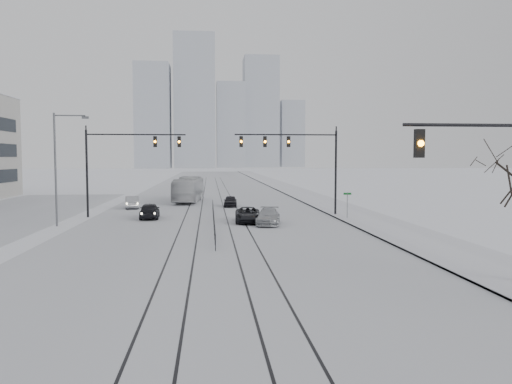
% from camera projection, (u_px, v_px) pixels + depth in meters
% --- Properties ---
extents(road, '(22.00, 260.00, 0.02)m').
position_uv_depth(road, '(212.00, 196.00, 70.82)').
color(road, silver).
rests_on(road, ground).
extents(sidewalk_east, '(5.00, 260.00, 0.16)m').
position_uv_depth(sidewalk_east, '(305.00, 195.00, 72.08)').
color(sidewalk_east, silver).
rests_on(sidewalk_east, ground).
extents(curb, '(0.10, 260.00, 0.12)m').
position_uv_depth(curb, '(289.00, 195.00, 71.85)').
color(curb, gray).
rests_on(curb, ground).
extents(tram_rails, '(5.30, 180.00, 0.01)m').
position_uv_depth(tram_rails, '(213.00, 211.00, 50.96)').
color(tram_rails, black).
rests_on(tram_rails, ground).
extents(skyline, '(96.00, 48.00, 72.00)m').
position_uv_depth(skyline, '(219.00, 113.00, 281.41)').
color(skyline, '#A9AFB9').
rests_on(skyline, ground).
extents(traffic_mast_ne, '(9.60, 0.37, 8.00)m').
position_uv_depth(traffic_mast_ne, '(301.00, 155.00, 46.35)').
color(traffic_mast_ne, black).
rests_on(traffic_mast_ne, ground).
extents(traffic_mast_nw, '(9.10, 0.37, 8.00)m').
position_uv_depth(traffic_mast_nw, '(120.00, 157.00, 45.81)').
color(traffic_mast_nw, black).
rests_on(traffic_mast_nw, ground).
extents(street_light_west, '(2.73, 0.25, 9.00)m').
position_uv_depth(street_light_west, '(59.00, 161.00, 39.54)').
color(street_light_west, '#595B60').
rests_on(street_light_west, ground).
extents(median_fence, '(0.06, 24.00, 1.00)m').
position_uv_depth(median_fence, '(214.00, 218.00, 40.99)').
color(median_fence, black).
rests_on(median_fence, ground).
extents(street_sign, '(0.70, 0.06, 2.40)m').
position_uv_depth(street_sign, '(347.00, 202.00, 44.00)').
color(street_sign, '#595B60').
rests_on(street_sign, ground).
extents(sedan_sb_inner, '(1.93, 4.30, 1.43)m').
position_uv_depth(sedan_sb_inner, '(150.00, 211.00, 44.72)').
color(sedan_sb_inner, black).
rests_on(sedan_sb_inner, ground).
extents(sedan_sb_outer, '(2.00, 4.25, 1.35)m').
position_uv_depth(sedan_sb_outer, '(132.00, 202.00, 53.89)').
color(sedan_sb_outer, '#ADAFB5').
rests_on(sedan_sb_outer, ground).
extents(sedan_nb_front, '(2.32, 4.67, 1.27)m').
position_uv_depth(sedan_nb_front, '(248.00, 215.00, 42.09)').
color(sedan_nb_front, black).
rests_on(sedan_nb_front, ground).
extents(sedan_nb_right, '(2.57, 4.75, 1.31)m').
position_uv_depth(sedan_nb_right, '(268.00, 217.00, 40.64)').
color(sedan_nb_right, '#A5A8AD').
rests_on(sedan_nb_right, ground).
extents(sedan_nb_far, '(1.64, 3.65, 1.22)m').
position_uv_depth(sedan_nb_far, '(230.00, 201.00, 55.83)').
color(sedan_nb_far, black).
rests_on(sedan_nb_far, ground).
extents(box_truck, '(3.61, 11.20, 3.07)m').
position_uv_depth(box_truck, '(189.00, 190.00, 61.77)').
color(box_truck, silver).
rests_on(box_truck, ground).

